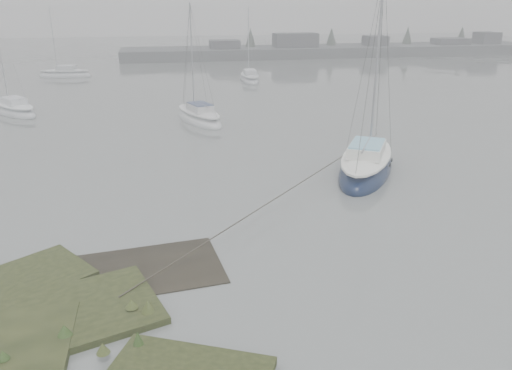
% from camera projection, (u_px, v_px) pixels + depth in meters
% --- Properties ---
extents(ground, '(160.00, 160.00, 0.00)m').
position_uv_depth(ground, '(152.00, 106.00, 38.40)').
color(ground, slate).
rests_on(ground, ground).
extents(far_shoreline, '(60.00, 8.00, 4.15)m').
position_uv_depth(far_shoreline, '(339.00, 50.00, 72.35)').
color(far_shoreline, '#4C4F51').
rests_on(far_shoreline, ground).
extents(sailboat_main, '(5.55, 7.12, 9.80)m').
position_uv_depth(sailboat_main, '(366.00, 166.00, 23.56)').
color(sailboat_main, black).
rests_on(sailboat_main, ground).
extents(sailboat_white, '(3.66, 6.04, 8.11)m').
position_uv_depth(sailboat_white, '(199.00, 118.00, 33.41)').
color(sailboat_white, silver).
rests_on(sailboat_white, ground).
extents(sailboat_far_a, '(4.72, 5.49, 7.75)m').
position_uv_depth(sailboat_far_a, '(14.00, 110.00, 35.67)').
color(sailboat_far_a, '#B1B6BC').
rests_on(sailboat_far_a, ground).
extents(sailboat_far_b, '(2.00, 5.45, 7.60)m').
position_uv_depth(sailboat_far_b, '(250.00, 79.00, 49.90)').
color(sailboat_far_b, '#A2A5AC').
rests_on(sailboat_far_b, ground).
extents(sailboat_far_c, '(5.72, 2.69, 7.76)m').
position_uv_depth(sailboat_far_c, '(65.00, 75.00, 52.68)').
color(sailboat_far_c, '#B3B7BE').
rests_on(sailboat_far_c, ground).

